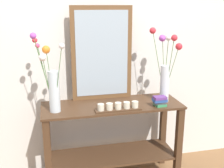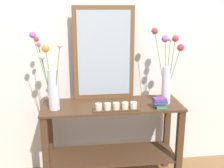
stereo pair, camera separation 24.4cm
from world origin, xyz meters
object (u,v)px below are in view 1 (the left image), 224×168
Objects in this scene: tall_vase_left at (52,82)px; mirror_leaning at (102,54)px; candle_tray at (118,107)px; book_stack at (160,101)px; console_table at (112,133)px; vase_right at (165,71)px.

mirror_leaning is at bearing 28.19° from tall_vase_left.
book_stack is at bearing 2.76° from candle_tray.
book_stack is (0.45, -0.32, -0.38)m from mirror_leaning.
book_stack is (0.40, -0.13, 0.33)m from console_table.
mirror_leaning is 1.30× the size of tall_vase_left.
mirror_leaning is 2.17× the size of candle_tray.
tall_vase_left is (-0.46, -0.25, -0.17)m from mirror_leaning.
candle_tray is (-0.47, -0.13, -0.26)m from vase_right.
book_stack reaches higher than console_table.
console_table is 10.30× the size of book_stack.
console_table is 0.53m from book_stack.
book_stack is (-0.09, -0.11, -0.24)m from vase_right.
mirror_leaning is at bearing 144.40° from book_stack.
candle_tray is at bearing -9.87° from tall_vase_left.
mirror_leaning reaches higher than candle_tray.
candle_tray is 3.26× the size of book_stack.
console_table is at bearing 177.26° from vase_right.
mirror_leaning reaches higher than vase_right.
mirror_leaning is 0.53m from candle_tray.
console_table is at bearing 96.55° from candle_tray.
console_table is at bearing -74.61° from mirror_leaning.
book_stack is (0.38, 0.02, 0.02)m from candle_tray.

